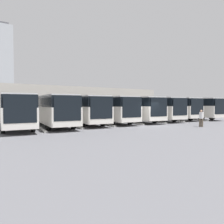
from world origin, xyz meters
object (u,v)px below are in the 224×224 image
at_px(pedestrian, 201,118).
at_px(bus_6, 52,109).
at_px(bus_2, 151,108).
at_px(bus_4, 107,108).
at_px(bus_0, 188,107).
at_px(bus_3, 131,108).
at_px(bus_1, 167,107).
at_px(bus_5, 81,109).
at_px(bus_7, 15,110).

bearing_deg(pedestrian, bus_6, -149.59).
xyz_separation_m(bus_2, bus_4, (7.18, -0.11, 0.00)).
relative_size(bus_0, bus_4, 1.00).
bearing_deg(bus_3, bus_2, -173.68).
height_order(bus_1, bus_2, same).
relative_size(bus_2, bus_6, 1.00).
xyz_separation_m(bus_3, bus_5, (7.18, -0.16, 0.00)).
bearing_deg(bus_3, bus_7, 7.09).
height_order(bus_2, bus_6, same).
relative_size(bus_4, bus_5, 1.00).
height_order(bus_2, bus_7, same).
bearing_deg(pedestrian, bus_1, 126.20).
bearing_deg(bus_3, bus_0, -178.35).
bearing_deg(bus_7, pedestrian, 156.46).
xyz_separation_m(bus_6, pedestrian, (-12.59, 8.74, -0.84)).
relative_size(bus_2, bus_5, 1.00).
xyz_separation_m(bus_4, bus_7, (10.77, 0.75, 0.00)).
relative_size(bus_0, bus_6, 1.00).
xyz_separation_m(bus_0, bus_1, (3.59, -0.98, 0.00)).
height_order(bus_0, bus_2, same).
bearing_deg(bus_6, bus_3, -172.08).
bearing_deg(bus_6, pedestrian, 150.12).
relative_size(bus_6, bus_7, 1.00).
bearing_deg(bus_2, bus_6, 7.52).
distance_m(bus_1, bus_3, 7.19).
height_order(bus_4, bus_5, same).
height_order(bus_5, pedestrian, bus_5).
bearing_deg(bus_6, bus_1, -172.11).
distance_m(bus_0, bus_5, 17.97).
height_order(bus_5, bus_6, same).
bearing_deg(bus_0, bus_3, 1.65).
bearing_deg(bus_1, bus_3, 7.85).
bearing_deg(bus_1, bus_5, 5.72).
bearing_deg(pedestrian, bus_4, -175.18).
relative_size(bus_6, pedestrian, 6.66).
bearing_deg(bus_2, bus_1, -170.63).
distance_m(bus_0, bus_4, 14.39).
relative_size(bus_1, bus_7, 1.00).
height_order(bus_7, pedestrian, bus_7).
xyz_separation_m(bus_1, bus_5, (14.36, 0.21, 0.00)).
distance_m(bus_5, pedestrian, 13.10).
height_order(bus_0, bus_5, same).
height_order(bus_1, pedestrian, bus_1).
xyz_separation_m(bus_1, pedestrian, (5.37, 9.68, -0.84)).
xyz_separation_m(bus_2, bus_3, (3.59, 0.09, 0.00)).
height_order(bus_3, bus_7, same).
relative_size(bus_0, bus_1, 1.00).
bearing_deg(bus_7, bus_1, -172.65).
relative_size(bus_0, pedestrian, 6.66).
height_order(bus_4, bus_6, same).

